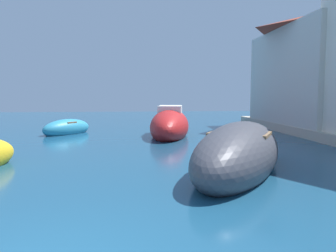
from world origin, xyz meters
TOP-DOWN VIEW (x-y plane):
  - moored_boat_2 at (-2.56, 15.37)m, footprint 2.93×3.33m
  - moored_boat_4 at (4.44, 5.41)m, footprint 5.04×6.62m
  - moored_boat_5 at (3.29, 14.02)m, footprint 3.11×6.42m
  - waterfront_building_annex at (13.00, 15.45)m, footprint 6.28×9.65m

SIDE VIEW (x-z plane):
  - moored_boat_2 at x=-2.56m, z-range -0.24..0.86m
  - moored_boat_4 at x=4.44m, z-range -0.42..1.46m
  - moored_boat_5 at x=3.29m, z-range -0.47..1.59m
  - waterfront_building_annex at x=13.00m, z-range 0.55..7.39m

